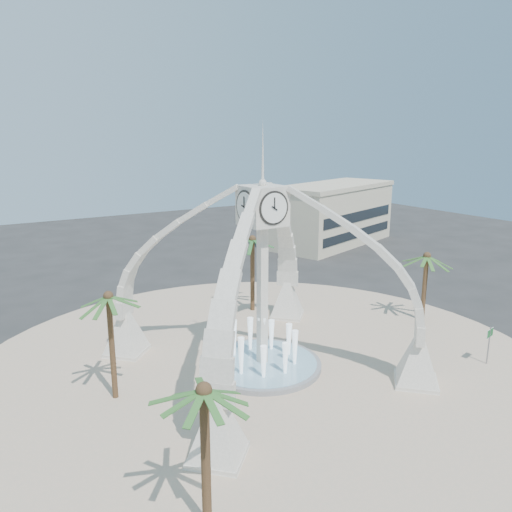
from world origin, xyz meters
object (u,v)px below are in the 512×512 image
palm_south (204,393)px  street_sign (489,338)px  fountain (262,364)px  palm_west (108,298)px  palm_east (427,257)px  clock_tower (262,276)px  palm_north (252,240)px

palm_south → street_sign: bearing=7.6°
fountain → street_sign: (13.39, -7.74, 1.66)m
palm_west → palm_east: bearing=-2.1°
palm_east → palm_south: size_ratio=0.93×
palm_east → street_sign: bearing=-109.9°
palm_south → palm_west: bearing=90.7°
street_sign → palm_east: bearing=57.6°
palm_east → palm_west: bearing=177.9°
palm_west → palm_south: palm_west is taller
palm_west → palm_south: size_ratio=1.04×
clock_tower → palm_north: bearing=61.8°
clock_tower → street_sign: size_ratio=6.57×
palm_west → palm_north: palm_north is taller
street_sign → palm_south: bearing=175.2°
fountain → street_sign: bearing=-30.0°
palm_south → clock_tower: bearing=48.7°
clock_tower → palm_east: 16.32m
clock_tower → palm_north: 11.31m
fountain → palm_north: size_ratio=1.09×
clock_tower → palm_north: (5.34, 9.97, -0.04)m
clock_tower → palm_east: clock_tower is taller
clock_tower → street_sign: clock_tower is taller
palm_west → palm_north: bearing=30.2°
clock_tower → palm_south: bearing=-131.3°
palm_north → palm_south: (-14.82, -20.77, -0.45)m
fountain → palm_north: 12.88m
fountain → palm_west: bearing=172.6°
palm_south → street_sign: size_ratio=2.51×
palm_north → street_sign: palm_north is taller
palm_east → palm_south: (-25.78, -11.08, 0.43)m
palm_west → palm_north: size_ratio=0.97×
palm_north → palm_south: palm_north is taller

